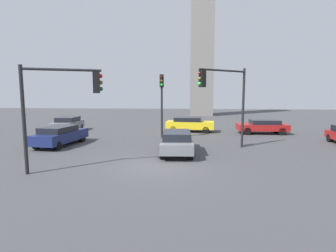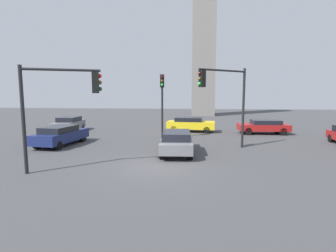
{
  "view_description": "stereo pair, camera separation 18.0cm",
  "coord_description": "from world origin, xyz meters",
  "px_view_note": "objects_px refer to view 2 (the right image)",
  "views": [
    {
      "loc": [
        1.74,
        -12.51,
        3.59
      ],
      "look_at": [
        0.21,
        4.62,
        1.47
      ],
      "focal_mm": 27.57,
      "sensor_mm": 36.0,
      "label": 1
    },
    {
      "loc": [
        1.92,
        -12.49,
        3.59
      ],
      "look_at": [
        0.21,
        4.62,
        1.47
      ],
      "focal_mm": 27.57,
      "sensor_mm": 36.0,
      "label": 2
    }
  ],
  "objects_px": {
    "traffic_light_0": "(61,96)",
    "car_5": "(190,124)",
    "car_0": "(69,124)",
    "car_4": "(61,135)",
    "car_2": "(176,141)",
    "traffic_light_2": "(224,91)",
    "car_1": "(264,126)",
    "traffic_light_1": "(162,95)"
  },
  "relations": [
    {
      "from": "traffic_light_0",
      "to": "car_0",
      "type": "height_order",
      "value": "traffic_light_0"
    },
    {
      "from": "car_5",
      "to": "car_2",
      "type": "bearing_deg",
      "value": -89.48
    },
    {
      "from": "traffic_light_0",
      "to": "car_5",
      "type": "bearing_deg",
      "value": 45.66
    },
    {
      "from": "traffic_light_1",
      "to": "car_2",
      "type": "bearing_deg",
      "value": 11.6
    },
    {
      "from": "traffic_light_2",
      "to": "car_1",
      "type": "xyz_separation_m",
      "value": [
        4.47,
        7.46,
        -3.1
      ]
    },
    {
      "from": "car_1",
      "to": "car_4",
      "type": "xyz_separation_m",
      "value": [
        -15.73,
        -6.89,
        0.03
      ]
    },
    {
      "from": "car_4",
      "to": "car_5",
      "type": "height_order",
      "value": "car_5"
    },
    {
      "from": "car_4",
      "to": "car_2",
      "type": "bearing_deg",
      "value": -95.47
    },
    {
      "from": "car_4",
      "to": "car_5",
      "type": "relative_size",
      "value": 1.0
    },
    {
      "from": "traffic_light_0",
      "to": "car_1",
      "type": "height_order",
      "value": "traffic_light_0"
    },
    {
      "from": "car_0",
      "to": "car_2",
      "type": "relative_size",
      "value": 0.91
    },
    {
      "from": "traffic_light_1",
      "to": "car_0",
      "type": "height_order",
      "value": "traffic_light_1"
    },
    {
      "from": "traffic_light_1",
      "to": "car_0",
      "type": "xyz_separation_m",
      "value": [
        -9.66,
        3.69,
        -2.84
      ]
    },
    {
      "from": "traffic_light_0",
      "to": "traffic_light_2",
      "type": "relative_size",
      "value": 0.92
    },
    {
      "from": "car_0",
      "to": "car_2",
      "type": "bearing_deg",
      "value": 49.73
    },
    {
      "from": "traffic_light_1",
      "to": "car_2",
      "type": "relative_size",
      "value": 1.11
    },
    {
      "from": "car_2",
      "to": "car_5",
      "type": "relative_size",
      "value": 0.99
    },
    {
      "from": "car_2",
      "to": "car_4",
      "type": "height_order",
      "value": "car_4"
    },
    {
      "from": "car_0",
      "to": "car_4",
      "type": "xyz_separation_m",
      "value": [
        2.78,
        -6.71,
        -0.01
      ]
    },
    {
      "from": "traffic_light_1",
      "to": "traffic_light_2",
      "type": "height_order",
      "value": "traffic_light_2"
    },
    {
      "from": "traffic_light_2",
      "to": "car_2",
      "type": "distance_m",
      "value": 4.39
    },
    {
      "from": "car_0",
      "to": "car_1",
      "type": "relative_size",
      "value": 0.95
    },
    {
      "from": "car_2",
      "to": "car_4",
      "type": "bearing_deg",
      "value": 75.0
    },
    {
      "from": "car_0",
      "to": "car_4",
      "type": "relative_size",
      "value": 0.91
    },
    {
      "from": "traffic_light_1",
      "to": "traffic_light_2",
      "type": "xyz_separation_m",
      "value": [
        4.37,
        -3.59,
        0.23
      ]
    },
    {
      "from": "car_2",
      "to": "car_1",
      "type": "bearing_deg",
      "value": -43.91
    },
    {
      "from": "traffic_light_0",
      "to": "car_5",
      "type": "height_order",
      "value": "traffic_light_0"
    },
    {
      "from": "traffic_light_2",
      "to": "car_1",
      "type": "height_order",
      "value": "traffic_light_2"
    },
    {
      "from": "car_0",
      "to": "car_5",
      "type": "relative_size",
      "value": 0.91
    },
    {
      "from": "car_1",
      "to": "car_2",
      "type": "xyz_separation_m",
      "value": [
        -7.4,
        -8.62,
        0.04
      ]
    },
    {
      "from": "car_5",
      "to": "traffic_light_2",
      "type": "bearing_deg",
      "value": -69.97
    },
    {
      "from": "car_1",
      "to": "traffic_light_2",
      "type": "bearing_deg",
      "value": 57.45
    },
    {
      "from": "traffic_light_0",
      "to": "traffic_light_2",
      "type": "xyz_separation_m",
      "value": [
        7.93,
        5.33,
        0.28
      ]
    },
    {
      "from": "traffic_light_0",
      "to": "car_5",
      "type": "relative_size",
      "value": 1.04
    },
    {
      "from": "car_1",
      "to": "car_5",
      "type": "bearing_deg",
      "value": -7.63
    },
    {
      "from": "car_0",
      "to": "car_5",
      "type": "bearing_deg",
      "value": 91.24
    },
    {
      "from": "traffic_light_1",
      "to": "car_5",
      "type": "height_order",
      "value": "traffic_light_1"
    },
    {
      "from": "traffic_light_0",
      "to": "car_1",
      "type": "relative_size",
      "value": 1.09
    },
    {
      "from": "traffic_light_2",
      "to": "traffic_light_0",
      "type": "bearing_deg",
      "value": -1.72
    },
    {
      "from": "car_0",
      "to": "car_5",
      "type": "xyz_separation_m",
      "value": [
        11.84,
        0.89,
        0.01
      ]
    },
    {
      "from": "car_1",
      "to": "car_4",
      "type": "bearing_deg",
      "value": 22.08
    },
    {
      "from": "traffic_light_2",
      "to": "car_2",
      "type": "xyz_separation_m",
      "value": [
        -2.92,
        -1.16,
        -3.06
      ]
    }
  ]
}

